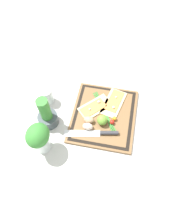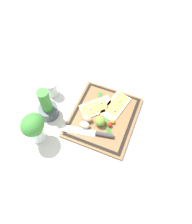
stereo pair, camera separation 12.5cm
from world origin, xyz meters
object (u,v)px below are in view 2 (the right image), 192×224
(lime, at_px, (100,121))
(cherry_tomato_yellow, at_px, (113,122))
(pizza_slice_far, at_px, (96,107))
(egg_brown, at_px, (87,119))
(pizza_slice_near, at_px, (116,106))
(herb_glass, at_px, (34,127))
(knife, at_px, (96,133))
(sauce_jar, at_px, (52,89))
(cherry_tomato_red, at_px, (110,125))
(egg_pink, at_px, (85,125))
(herb_pot, at_px, (47,107))

(lime, xyz_separation_m, cherry_tomato_yellow, (0.03, -0.06, -0.02))
(pizza_slice_far, height_order, egg_brown, egg_brown)
(pizza_slice_near, distance_m, herb_glass, 0.48)
(knife, bearing_deg, herb_glass, 113.90)
(sauce_jar, bearing_deg, cherry_tomato_yellow, -98.72)
(cherry_tomato_red, bearing_deg, egg_brown, 95.89)
(cherry_tomato_red, distance_m, sauce_jar, 0.42)
(pizza_slice_near, bearing_deg, egg_pink, 148.55)
(knife, bearing_deg, cherry_tomato_red, -35.25)
(egg_pink, relative_size, cherry_tomato_yellow, 2.43)
(pizza_slice_far, height_order, egg_pink, egg_pink)
(lime, bearing_deg, pizza_slice_near, -16.94)
(lime, bearing_deg, knife, -179.88)
(lime, bearing_deg, cherry_tomato_red, -83.39)
(knife, relative_size, egg_brown, 5.13)
(egg_pink, bearing_deg, cherry_tomato_red, -66.84)
(pizza_slice_near, distance_m, sauce_jar, 0.40)
(egg_pink, relative_size, herb_glass, 0.29)
(egg_brown, height_order, herb_pot, herb_pot)
(cherry_tomato_yellow, bearing_deg, herb_pot, 101.66)
(cherry_tomato_red, bearing_deg, herb_pot, 97.89)
(pizza_slice_far, xyz_separation_m, cherry_tomato_red, (-0.08, -0.12, 0.01))
(sauce_jar, xyz_separation_m, herb_glass, (-0.29, -0.07, 0.08))
(cherry_tomato_yellow, distance_m, herb_glass, 0.43)
(egg_brown, xyz_separation_m, sauce_jar, (0.10, 0.28, 0.00))
(egg_pink, distance_m, herb_glass, 0.27)
(cherry_tomato_red, relative_size, cherry_tomato_yellow, 1.11)
(herb_pot, height_order, herb_glass, herb_pot)
(pizza_slice_near, height_order, egg_brown, egg_brown)
(pizza_slice_far, xyz_separation_m, sauce_jar, (0.01, 0.29, 0.02))
(lime, bearing_deg, egg_pink, 123.27)
(egg_pink, height_order, lime, lime)
(pizza_slice_far, bearing_deg, egg_pink, 174.88)
(sauce_jar, bearing_deg, lime, -105.29)
(lime, height_order, cherry_tomato_yellow, lime)
(egg_brown, bearing_deg, egg_pink, -176.50)
(cherry_tomato_yellow, bearing_deg, cherry_tomato_red, 158.92)
(lime, height_order, herb_glass, herb_glass)
(herb_pot, distance_m, sauce_jar, 0.15)
(cherry_tomato_red, xyz_separation_m, herb_glass, (-0.20, 0.34, 0.09))
(pizza_slice_far, distance_m, knife, 0.17)
(cherry_tomato_red, bearing_deg, pizza_slice_near, 4.22)
(egg_brown, height_order, herb_glass, herb_glass)
(knife, xyz_separation_m, egg_brown, (0.06, 0.08, 0.01))
(egg_pink, height_order, sauce_jar, sauce_jar)
(cherry_tomato_yellow, bearing_deg, herb_glass, 123.20)
(pizza_slice_near, height_order, cherry_tomato_yellow, same)
(pizza_slice_near, height_order, herb_pot, herb_pot)
(egg_brown, distance_m, sauce_jar, 0.29)
(herb_pot, bearing_deg, lime, -81.88)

